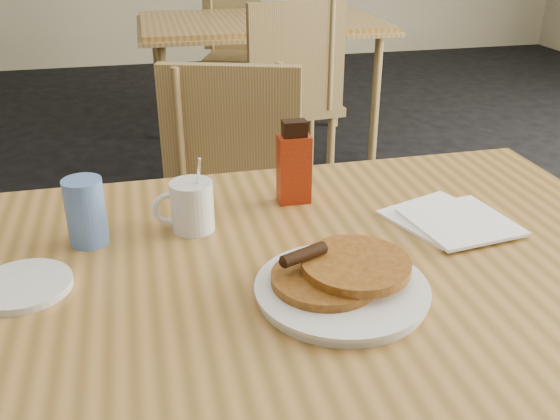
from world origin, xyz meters
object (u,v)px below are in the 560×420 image
at_px(chair_neighbor_near, 291,87).
at_px(coffee_mug, 191,205).
at_px(main_table, 303,285).
at_px(pancake_plate, 341,283).
at_px(blue_tumbler, 86,212).
at_px(chair_neighbor_far, 235,41).
at_px(neighbor_table, 261,26).
at_px(syrup_bottle, 294,165).
at_px(chair_main_far, 238,199).

relative_size(chair_neighbor_near, coffee_mug, 6.50).
height_order(main_table, pancake_plate, pancake_plate).
bearing_deg(pancake_plate, blue_tumbler, 145.95).
bearing_deg(chair_neighbor_far, main_table, -77.07).
height_order(neighbor_table, syrup_bottle, syrup_bottle).
height_order(chair_neighbor_far, chair_neighbor_near, chair_neighbor_near).
height_order(main_table, chair_neighbor_far, chair_neighbor_far).
bearing_deg(chair_neighbor_near, chair_neighbor_far, 84.80).
bearing_deg(syrup_bottle, chair_main_far, 95.12).
bearing_deg(main_table, chair_main_far, 89.29).
relative_size(chair_neighbor_near, pancake_plate, 3.57).
distance_m(chair_neighbor_near, pancake_plate, 1.96).
height_order(pancake_plate, syrup_bottle, syrup_bottle).
relative_size(chair_main_far, coffee_mug, 6.17).
relative_size(main_table, neighbor_table, 1.00).
relative_size(chair_main_far, pancake_plate, 3.39).
relative_size(chair_neighbor_far, chair_neighbor_near, 0.90).
bearing_deg(blue_tumbler, chair_main_far, 58.84).
xyz_separation_m(neighbor_table, coffee_mug, (-0.61, -2.37, 0.09)).
height_order(chair_neighbor_near, pancake_plate, chair_neighbor_near).
bearing_deg(main_table, blue_tumbler, 155.05).
xyz_separation_m(chair_neighbor_near, pancake_plate, (-0.40, -1.91, 0.21)).
height_order(neighbor_table, blue_tumbler, blue_tumbler).
distance_m(chair_main_far, chair_neighbor_near, 1.15).
bearing_deg(chair_neighbor_near, main_table, -109.20).
relative_size(main_table, syrup_bottle, 7.86).
height_order(main_table, syrup_bottle, syrup_bottle).
bearing_deg(chair_neighbor_far, coffee_mug, -80.46).
relative_size(chair_main_far, chair_neighbor_near, 0.95).
bearing_deg(main_table, pancake_plate, -71.07).
height_order(coffee_mug, syrup_bottle, syrup_bottle).
height_order(chair_neighbor_far, syrup_bottle, syrup_bottle).
height_order(main_table, chair_main_far, chair_main_far).
bearing_deg(pancake_plate, chair_neighbor_near, 78.21).
xyz_separation_m(main_table, syrup_bottle, (0.05, 0.25, 0.12)).
distance_m(chair_main_far, blue_tumbler, 0.74).
relative_size(neighbor_table, chair_main_far, 1.47).
xyz_separation_m(pancake_plate, coffee_mug, (-0.20, 0.27, 0.03)).
bearing_deg(syrup_bottle, pancake_plate, -91.18).
distance_m(main_table, chair_neighbor_near, 1.87).
bearing_deg(blue_tumbler, pancake_plate, -34.05).
xyz_separation_m(chair_neighbor_far, chair_neighbor_near, (0.02, -1.45, 0.06)).
xyz_separation_m(chair_main_far, pancake_plate, (0.02, -0.84, 0.23)).
height_order(coffee_mug, blue_tumbler, coffee_mug).
bearing_deg(chair_main_far, coffee_mug, -88.42).
height_order(main_table, chair_neighbor_near, chair_neighbor_near).
relative_size(main_table, chair_neighbor_far, 1.55).
bearing_deg(pancake_plate, neighbor_table, 81.15).
bearing_deg(blue_tumbler, chair_neighbor_far, 76.21).
bearing_deg(chair_neighbor_far, chair_main_far, -78.99).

